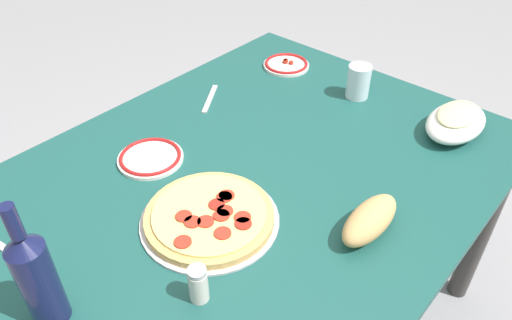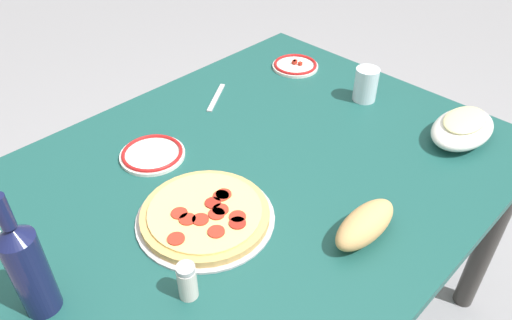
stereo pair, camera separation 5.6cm
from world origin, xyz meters
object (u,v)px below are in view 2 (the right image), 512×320
object	(u,v)px
baked_pasta_dish	(463,127)
side_plate_far	(295,65)
water_glass	(365,84)
side_plate_near	(152,154)
bread_loaf	(365,224)
dining_table	(256,197)
spice_shaker	(187,281)
pepperoni_pizza	(205,215)
wine_bottle	(27,267)

from	to	relation	value
baked_pasta_dish	side_plate_far	size ratio (longest dim) A/B	1.46
water_glass	side_plate_near	distance (m)	0.71
side_plate_far	bread_loaf	size ratio (longest dim) A/B	0.85
dining_table	spice_shaker	distance (m)	0.45
pepperoni_pizza	dining_table	bearing A→B (deg)	12.13
bread_loaf	spice_shaker	xyz separation A→B (m)	(-0.38, 0.16, 0.01)
baked_pasta_dish	spice_shaker	bearing A→B (deg)	171.12
side_plate_near	spice_shaker	bearing A→B (deg)	-117.38
pepperoni_pizza	bread_loaf	size ratio (longest dim) A/B	1.71
bread_loaf	spice_shaker	size ratio (longest dim) A/B	2.22
bread_loaf	side_plate_near	bearing A→B (deg)	105.37
water_glass	side_plate_near	xyz separation A→B (m)	(-0.66, 0.24, -0.05)
dining_table	side_plate_near	size ratio (longest dim) A/B	7.76
spice_shaker	side_plate_far	bearing A→B (deg)	28.61
dining_table	wine_bottle	world-z (taller)	wine_bottle
side_plate_near	bread_loaf	bearing A→B (deg)	-74.63
side_plate_near	wine_bottle	bearing A→B (deg)	-151.30
dining_table	spice_shaker	world-z (taller)	spice_shaker
wine_bottle	water_glass	size ratio (longest dim) A/B	2.72
side_plate_far	spice_shaker	distance (m)	1.02
baked_pasta_dish	spice_shaker	distance (m)	0.91
baked_pasta_dish	spice_shaker	size ratio (longest dim) A/B	2.76
pepperoni_pizza	wine_bottle	world-z (taller)	wine_bottle
wine_bottle	spice_shaker	size ratio (longest dim) A/B	3.40
baked_pasta_dish	water_glass	world-z (taller)	water_glass
spice_shaker	wine_bottle	bearing A→B (deg)	139.49
dining_table	spice_shaker	size ratio (longest dim) A/B	16.02
wine_bottle	dining_table	bearing A→B (deg)	-0.13
pepperoni_pizza	side_plate_near	world-z (taller)	pepperoni_pizza
water_glass	side_plate_near	size ratio (longest dim) A/B	0.60
side_plate_far	baked_pasta_dish	bearing A→B (deg)	-89.69
water_glass	spice_shaker	bearing A→B (deg)	-167.89
side_plate_near	water_glass	bearing A→B (deg)	-19.74
dining_table	side_plate_near	bearing A→B (deg)	123.82
baked_pasta_dish	side_plate_near	xyz separation A→B (m)	(-0.67, 0.57, -0.03)
dining_table	bread_loaf	distance (m)	0.37
pepperoni_pizza	spice_shaker	xyz separation A→B (m)	(-0.16, -0.14, 0.03)
baked_pasta_dish	bread_loaf	bearing A→B (deg)	-177.84
dining_table	wine_bottle	bearing A→B (deg)	179.87
pepperoni_pizza	water_glass	size ratio (longest dim) A/B	3.04
wine_bottle	side_plate_far	xyz separation A→B (m)	(1.11, 0.30, -0.11)
bread_loaf	spice_shaker	bearing A→B (deg)	157.39
side_plate_far	spice_shaker	xyz separation A→B (m)	(-0.89, -0.49, 0.03)
wine_bottle	side_plate_far	world-z (taller)	wine_bottle
baked_pasta_dish	pepperoni_pizza	bearing A→B (deg)	159.17
pepperoni_pizza	bread_loaf	bearing A→B (deg)	-53.77
bread_loaf	side_plate_far	bearing A→B (deg)	51.73
baked_pasta_dish	dining_table	bearing A→B (deg)	147.59
pepperoni_pizza	bread_loaf	distance (m)	0.37
baked_pasta_dish	spice_shaker	world-z (taller)	spice_shaker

